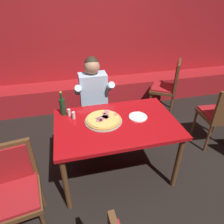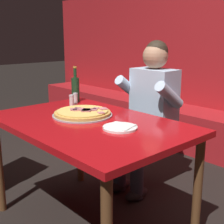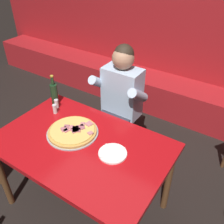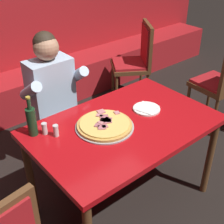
{
  "view_description": "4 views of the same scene",
  "coord_description": "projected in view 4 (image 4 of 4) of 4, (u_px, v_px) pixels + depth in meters",
  "views": [
    {
      "loc": [
        -0.47,
        -1.75,
        2.03
      ],
      "look_at": [
        0.0,
        0.21,
        0.78
      ],
      "focal_mm": 32.0,
      "sensor_mm": 36.0,
      "label": 1
    },
    {
      "loc": [
        1.56,
        -1.2,
        1.32
      ],
      "look_at": [
        0.0,
        0.21,
        0.8
      ],
      "focal_mm": 50.0,
      "sensor_mm": 36.0,
      "label": 2
    },
    {
      "loc": [
        0.98,
        -1.06,
        2.07
      ],
      "look_at": [
        0.11,
        0.26,
        0.95
      ],
      "focal_mm": 40.0,
      "sensor_mm": 36.0,
      "label": 3
    },
    {
      "loc": [
        -1.26,
        -1.37,
        2.02
      ],
      "look_at": [
        0.08,
        0.23,
        0.73
      ],
      "focal_mm": 50.0,
      "sensor_mm": 36.0,
      "label": 4
    }
  ],
  "objects": [
    {
      "name": "shaker_red_pepper_flakes",
      "position": [
        45.0,
        129.0,
        2.12
      ],
      "size": [
        0.04,
        0.04,
        0.09
      ],
      "color": "silver",
      "rests_on": "main_dining_table"
    },
    {
      "name": "plate_white_paper",
      "position": [
        147.0,
        109.0,
        2.4
      ],
      "size": [
        0.21,
        0.21,
        0.02
      ],
      "color": "white",
      "rests_on": "main_dining_table"
    },
    {
      "name": "ground_plane",
      "position": [
        122.0,
        199.0,
        2.64
      ],
      "size": [
        24.0,
        24.0,
        0.0
      ],
      "primitive_type": "plane",
      "color": "black"
    },
    {
      "name": "beer_bottle",
      "position": [
        32.0,
        121.0,
        2.07
      ],
      "size": [
        0.07,
        0.07,
        0.29
      ],
      "color": "#19381E",
      "rests_on": "main_dining_table"
    },
    {
      "name": "shaker_parmesan",
      "position": [
        56.0,
        131.0,
        2.09
      ],
      "size": [
        0.04,
        0.04,
        0.09
      ],
      "color": "silver",
      "rests_on": "main_dining_table"
    },
    {
      "name": "booth_bench",
      "position": [
        20.0,
        95.0,
        3.73
      ],
      "size": [
        6.46,
        0.48,
        0.46
      ],
      "primitive_type": "cube",
      "color": "#A3191E",
      "rests_on": "ground_plane"
    },
    {
      "name": "dining_chair_side_aisle",
      "position": [
        223.0,
        81.0,
        3.3
      ],
      "size": [
        0.47,
        0.47,
        0.96
      ],
      "color": "brown",
      "rests_on": "ground_plane"
    },
    {
      "name": "main_dining_table",
      "position": [
        124.0,
        133.0,
        2.28
      ],
      "size": [
        1.34,
        0.87,
        0.77
      ],
      "color": "brown",
      "rests_on": "ground_plane"
    },
    {
      "name": "diner_seated_blue_shirt",
      "position": [
        57.0,
        99.0,
        2.68
      ],
      "size": [
        0.53,
        0.53,
        1.27
      ],
      "color": "black",
      "rests_on": "ground_plane"
    },
    {
      "name": "pizza",
      "position": [
        105.0,
        125.0,
        2.19
      ],
      "size": [
        0.42,
        0.42,
        0.05
      ],
      "color": "#9E9EA3",
      "rests_on": "main_dining_table"
    },
    {
      "name": "dining_chair_far_left",
      "position": [
        137.0,
        58.0,
        3.82
      ],
      "size": [
        0.61,
        0.61,
        1.0
      ],
      "color": "brown",
      "rests_on": "ground_plane"
    }
  ]
}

